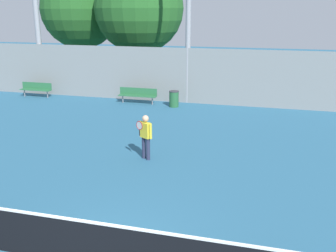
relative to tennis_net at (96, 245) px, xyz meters
The scene contains 8 objects.
tennis_net is the anchor object (origin of this frame).
tennis_player 6.18m from the tennis_net, 98.98° to the left, with size 0.55×0.52×1.60m.
bench_courtside_near 14.78m from the tennis_net, 106.22° to the left, with size 2.19×0.40×0.86m.
bench_courtside_far 17.74m from the tennis_net, 126.84° to the left, with size 1.97×0.40×0.86m.
trash_bin 14.07m from the tennis_net, 97.99° to the left, with size 0.54×0.54×0.88m.
back_fence 15.11m from the tennis_net, 90.00° to the left, with size 29.17×0.06×3.08m.
tree_green_tall 21.78m from the tennis_net, 106.74° to the left, with size 6.16×6.16×8.28m.
tree_green_broad 24.99m from the tennis_net, 117.43° to the left, with size 5.94×5.94×8.12m.
Camera 1 is at (3.23, -6.29, 5.10)m, focal length 42.00 mm.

